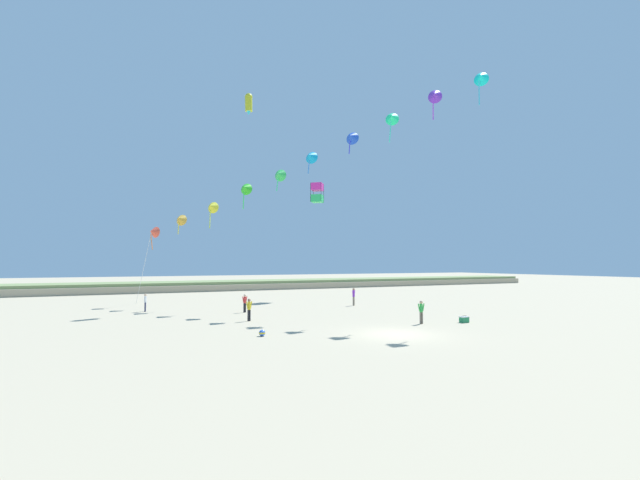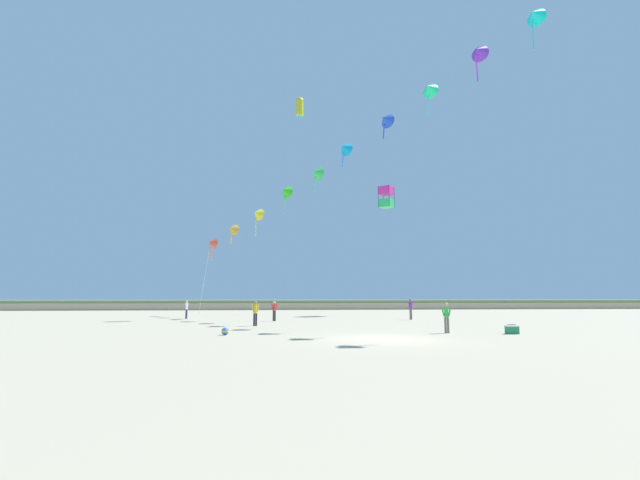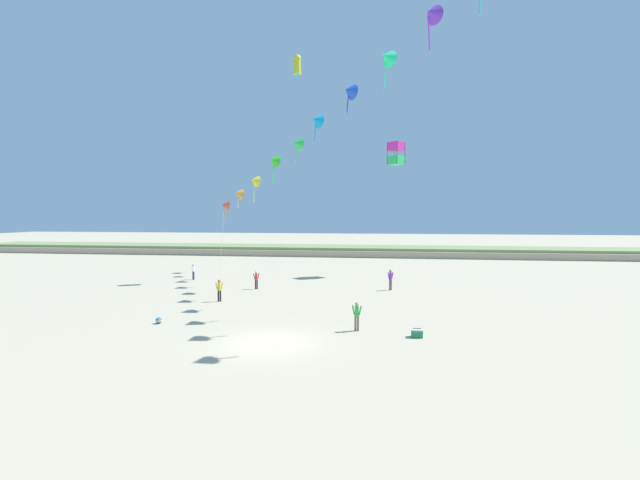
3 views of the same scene
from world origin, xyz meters
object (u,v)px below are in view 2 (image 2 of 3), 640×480
(person_far_right, at_px, (411,307))
(beach_ball, at_px, (225,331))
(person_far_left, at_px, (446,315))
(large_kite_low_lead, at_px, (300,107))
(beach_cooler, at_px, (512,330))
(person_near_left, at_px, (187,308))
(person_mid_center, at_px, (274,309))
(person_near_right, at_px, (255,311))
(large_kite_mid_trail, at_px, (386,197))

(person_far_right, relative_size, beach_ball, 4.64)
(person_far_left, relative_size, large_kite_low_lead, 0.70)
(person_far_right, distance_m, beach_cooler, 13.45)
(person_near_left, distance_m, person_far_left, 22.70)
(person_near_left, bearing_deg, beach_ball, -71.98)
(person_far_right, bearing_deg, person_mid_center, -174.63)
(beach_cooler, bearing_deg, person_mid_center, 134.17)
(person_far_left, relative_size, beach_ball, 4.29)
(person_far_left, xyz_separation_m, large_kite_low_lead, (-6.79, 18.49, 19.48))
(person_mid_center, height_order, beach_ball, person_mid_center)
(person_mid_center, distance_m, beach_ball, 11.89)
(person_mid_center, xyz_separation_m, beach_ball, (-2.25, -11.65, -0.69))
(person_near_right, height_order, beach_ball, person_near_right)
(person_near_right, bearing_deg, beach_cooler, -28.37)
(person_far_left, xyz_separation_m, large_kite_mid_trail, (2.72, 22.29, 11.51))
(person_far_right, height_order, large_kite_mid_trail, large_kite_mid_trail)
(beach_ball, bearing_deg, large_kite_low_lead, 76.68)
(person_near_left, bearing_deg, large_kite_low_lead, 15.96)
(person_far_left, height_order, large_kite_mid_trail, large_kite_mid_trail)
(person_near_right, bearing_deg, person_far_left, -32.15)
(person_mid_center, height_order, person_far_left, person_far_left)
(beach_cooler, bearing_deg, large_kite_low_lead, 117.11)
(person_mid_center, bearing_deg, person_near_left, 150.57)
(large_kite_low_lead, xyz_separation_m, large_kite_mid_trail, (9.52, 3.80, -7.97))
(large_kite_mid_trail, height_order, beach_ball, large_kite_mid_trail)
(large_kite_mid_trail, bearing_deg, beach_cooler, -89.15)
(person_near_left, relative_size, beach_cooler, 2.62)
(person_near_left, relative_size, person_far_left, 0.98)
(person_far_right, distance_m, large_kite_low_lead, 22.12)
(person_near_right, xyz_separation_m, large_kite_mid_trail, (12.81, 15.96, 11.50))
(beach_cooler, height_order, beach_ball, beach_cooler)
(person_near_left, relative_size, large_kite_mid_trail, 0.67)
(person_near_left, xyz_separation_m, large_kite_mid_trail, (19.06, 6.53, 11.53))
(person_mid_center, bearing_deg, person_far_right, 5.37)
(person_near_left, xyz_separation_m, beach_cooler, (19.40, -16.53, -0.66))
(person_near_right, distance_m, person_mid_center, 5.38)
(person_mid_center, distance_m, person_far_left, 14.64)
(beach_cooler, bearing_deg, large_kite_mid_trail, 90.85)
(person_far_left, bearing_deg, person_near_right, 147.85)
(person_mid_center, distance_m, beach_cooler, 17.24)
(large_kite_low_lead, bearing_deg, beach_cooler, -62.89)
(beach_ball, bearing_deg, person_near_left, 108.02)
(large_kite_mid_trail, bearing_deg, person_far_right, -93.95)
(large_kite_low_lead, bearing_deg, person_far_left, -69.83)
(beach_ball, bearing_deg, person_mid_center, 79.07)
(person_near_right, relative_size, person_far_left, 1.01)
(person_far_right, bearing_deg, person_near_left, 170.31)
(person_near_left, xyz_separation_m, beach_ball, (5.15, -15.82, -0.70))
(person_far_right, relative_size, large_kite_low_lead, 0.76)
(person_mid_center, distance_m, person_far_right, 11.04)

